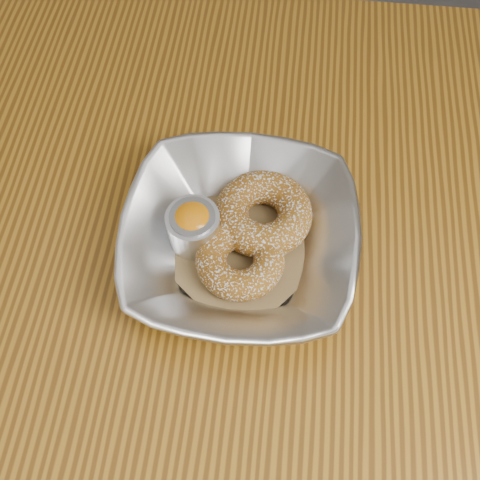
# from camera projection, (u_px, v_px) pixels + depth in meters

# --- Properties ---
(ground_plane) EXTENTS (4.00, 4.00, 0.00)m
(ground_plane) POSITION_uv_depth(u_px,v_px,m) (238.00, 401.00, 1.26)
(ground_plane) COLOR #565659
(ground_plane) RESTS_ON ground
(table) EXTENTS (1.20, 0.80, 0.75)m
(table) POSITION_uv_depth(u_px,v_px,m) (237.00, 277.00, 0.69)
(table) COLOR brown
(table) RESTS_ON ground_plane
(serving_bowl) EXTENTS (0.24, 0.24, 0.06)m
(serving_bowl) POSITION_uv_depth(u_px,v_px,m) (240.00, 240.00, 0.57)
(serving_bowl) COLOR silver
(serving_bowl) RESTS_ON table
(parchment) EXTENTS (0.20, 0.20, 0.00)m
(parchment) POSITION_uv_depth(u_px,v_px,m) (240.00, 250.00, 0.58)
(parchment) COLOR olive
(parchment) RESTS_ON table
(donut_back) EXTENTS (0.12, 0.12, 0.04)m
(donut_back) POSITION_uv_depth(u_px,v_px,m) (263.00, 214.00, 0.58)
(donut_back) COLOR brown
(donut_back) RESTS_ON parchment
(donut_front) EXTENTS (0.12, 0.12, 0.03)m
(donut_front) POSITION_uv_depth(u_px,v_px,m) (240.00, 259.00, 0.56)
(donut_front) COLOR brown
(donut_front) RESTS_ON parchment
(ramekin) EXTENTS (0.05, 0.05, 0.05)m
(ramekin) POSITION_uv_depth(u_px,v_px,m) (193.00, 226.00, 0.57)
(ramekin) COLOR silver
(ramekin) RESTS_ON table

